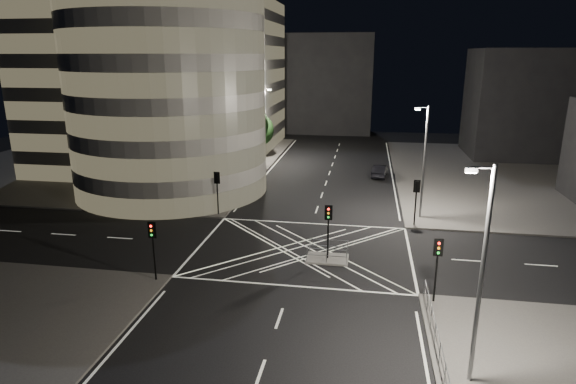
% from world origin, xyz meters
% --- Properties ---
extents(ground, '(120.00, 120.00, 0.00)m').
position_xyz_m(ground, '(0.00, 0.00, 0.00)').
color(ground, black).
rests_on(ground, ground).
extents(sidewalk_far_left, '(42.00, 42.00, 0.15)m').
position_xyz_m(sidewalk_far_left, '(-29.00, 27.00, 0.07)').
color(sidewalk_far_left, '#4D4B49').
rests_on(sidewalk_far_left, ground).
extents(sidewalk_far_right, '(42.00, 42.00, 0.15)m').
position_xyz_m(sidewalk_far_right, '(29.00, 27.00, 0.07)').
color(sidewalk_far_right, '#4D4B49').
rests_on(sidewalk_far_right, ground).
extents(central_island, '(3.00, 2.00, 0.15)m').
position_xyz_m(central_island, '(2.00, -1.50, 0.07)').
color(central_island, slate).
rests_on(central_island, ground).
extents(office_tower_curved, '(30.00, 29.00, 27.20)m').
position_xyz_m(office_tower_curved, '(-20.74, 18.74, 12.65)').
color(office_tower_curved, gray).
rests_on(office_tower_curved, sidewalk_far_left).
extents(office_block_rear, '(24.00, 16.00, 22.00)m').
position_xyz_m(office_block_rear, '(-22.00, 42.00, 11.15)').
color(office_block_rear, gray).
rests_on(office_block_rear, sidewalk_far_left).
extents(building_right_far, '(14.00, 12.00, 15.00)m').
position_xyz_m(building_right_far, '(26.00, 40.00, 7.65)').
color(building_right_far, black).
rests_on(building_right_far, sidewalk_far_right).
extents(building_far_end, '(18.00, 8.00, 18.00)m').
position_xyz_m(building_far_end, '(-4.00, 58.00, 9.00)').
color(building_far_end, black).
rests_on(building_far_end, ground).
extents(tree_a, '(4.27, 4.27, 6.80)m').
position_xyz_m(tree_a, '(-10.50, 9.00, 4.49)').
color(tree_a, black).
rests_on(tree_a, sidewalk_far_left).
extents(tree_b, '(4.01, 4.01, 6.90)m').
position_xyz_m(tree_b, '(-10.50, 15.00, 4.73)').
color(tree_b, black).
rests_on(tree_b, sidewalk_far_left).
extents(tree_c, '(3.92, 3.92, 6.44)m').
position_xyz_m(tree_c, '(-10.50, 21.00, 4.32)').
color(tree_c, black).
rests_on(tree_c, sidewalk_far_left).
extents(tree_d, '(4.59, 4.59, 8.02)m').
position_xyz_m(tree_d, '(-10.50, 27.00, 5.52)').
color(tree_d, black).
rests_on(tree_d, sidewalk_far_left).
extents(tree_e, '(3.66, 3.66, 5.90)m').
position_xyz_m(tree_e, '(-10.50, 33.00, 3.93)').
color(tree_e, black).
rests_on(tree_e, sidewalk_far_left).
extents(traffic_signal_fl, '(0.55, 0.22, 4.00)m').
position_xyz_m(traffic_signal_fl, '(-8.80, 6.80, 2.91)').
color(traffic_signal_fl, black).
rests_on(traffic_signal_fl, sidewalk_far_left).
extents(traffic_signal_nl, '(0.55, 0.22, 4.00)m').
position_xyz_m(traffic_signal_nl, '(-8.80, -6.80, 2.91)').
color(traffic_signal_nl, black).
rests_on(traffic_signal_nl, sidewalk_near_left).
extents(traffic_signal_fr, '(0.55, 0.22, 4.00)m').
position_xyz_m(traffic_signal_fr, '(8.80, 6.80, 2.91)').
color(traffic_signal_fr, black).
rests_on(traffic_signal_fr, sidewalk_far_right).
extents(traffic_signal_nr, '(0.55, 0.22, 4.00)m').
position_xyz_m(traffic_signal_nr, '(8.80, -6.80, 2.91)').
color(traffic_signal_nr, black).
rests_on(traffic_signal_nr, sidewalk_near_right).
extents(traffic_signal_island, '(0.55, 0.22, 4.00)m').
position_xyz_m(traffic_signal_island, '(2.00, -1.50, 2.91)').
color(traffic_signal_island, black).
rests_on(traffic_signal_island, central_island).
extents(street_lamp_left_near, '(1.25, 0.25, 10.00)m').
position_xyz_m(street_lamp_left_near, '(-9.44, 12.00, 5.54)').
color(street_lamp_left_near, slate).
rests_on(street_lamp_left_near, sidewalk_far_left).
extents(street_lamp_left_far, '(1.25, 0.25, 10.00)m').
position_xyz_m(street_lamp_left_far, '(-9.44, 30.00, 5.54)').
color(street_lamp_left_far, slate).
rests_on(street_lamp_left_far, sidewalk_far_left).
extents(street_lamp_right_far, '(1.25, 0.25, 10.00)m').
position_xyz_m(street_lamp_right_far, '(9.44, 9.00, 5.54)').
color(street_lamp_right_far, slate).
rests_on(street_lamp_right_far, sidewalk_far_right).
extents(street_lamp_right_near, '(1.25, 0.25, 10.00)m').
position_xyz_m(street_lamp_right_near, '(9.44, -14.00, 5.54)').
color(street_lamp_right_near, slate).
rests_on(street_lamp_right_near, sidewalk_near_right).
extents(railing_near_right, '(0.06, 11.70, 1.10)m').
position_xyz_m(railing_near_right, '(8.30, -12.15, 0.70)').
color(railing_near_right, slate).
rests_on(railing_near_right, sidewalk_near_right).
extents(railing_island_south, '(2.80, 0.06, 1.10)m').
position_xyz_m(railing_island_south, '(2.00, -2.40, 0.70)').
color(railing_island_south, slate).
rests_on(railing_island_south, central_island).
extents(railing_island_north, '(2.80, 0.06, 1.10)m').
position_xyz_m(railing_island_north, '(2.00, -0.60, 0.70)').
color(railing_island_north, slate).
rests_on(railing_island_north, central_island).
extents(sedan, '(2.15, 4.64, 1.47)m').
position_xyz_m(sedan, '(6.17, 24.09, 0.74)').
color(sedan, black).
rests_on(sedan, ground).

